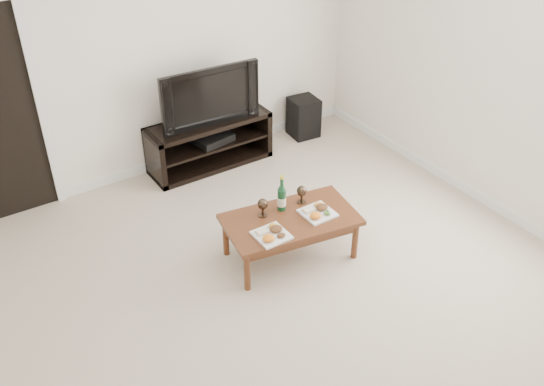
% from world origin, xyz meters
% --- Properties ---
extents(floor, '(5.50, 5.50, 0.00)m').
position_xyz_m(floor, '(0.00, 0.00, 0.00)').
color(floor, '#BDB398').
rests_on(floor, ground).
extents(back_wall, '(5.00, 0.04, 2.60)m').
position_xyz_m(back_wall, '(0.00, 2.77, 1.30)').
color(back_wall, white).
rests_on(back_wall, ground).
extents(media_console, '(1.36, 0.45, 0.55)m').
position_xyz_m(media_console, '(0.55, 2.50, 0.28)').
color(media_console, black).
rests_on(media_console, ground).
extents(television, '(1.10, 0.21, 0.63)m').
position_xyz_m(television, '(0.55, 2.50, 0.86)').
color(television, black).
rests_on(television, media_console).
extents(av_receiver, '(0.44, 0.36, 0.08)m').
position_xyz_m(av_receiver, '(0.59, 2.48, 0.33)').
color(av_receiver, black).
rests_on(av_receiver, media_console).
extents(subwoofer, '(0.35, 0.35, 0.47)m').
position_xyz_m(subwoofer, '(1.83, 2.50, 0.24)').
color(subwoofer, black).
rests_on(subwoofer, ground).
extents(coffee_table, '(1.24, 0.81, 0.42)m').
position_xyz_m(coffee_table, '(0.38, 0.70, 0.21)').
color(coffee_table, '#542C17').
rests_on(coffee_table, ground).
extents(plate_left, '(0.27, 0.27, 0.07)m').
position_xyz_m(plate_left, '(0.10, 0.57, 0.45)').
color(plate_left, white).
rests_on(plate_left, coffee_table).
extents(plate_right, '(0.27, 0.27, 0.07)m').
position_xyz_m(plate_right, '(0.61, 0.61, 0.45)').
color(plate_right, white).
rests_on(plate_right, coffee_table).
extents(wine_bottle, '(0.07, 0.07, 0.35)m').
position_xyz_m(wine_bottle, '(0.39, 0.84, 0.59)').
color(wine_bottle, '#103D20').
rests_on(wine_bottle, coffee_table).
extents(goblet_left, '(0.09, 0.09, 0.17)m').
position_xyz_m(goblet_left, '(0.20, 0.86, 0.51)').
color(goblet_left, '#382A1E').
rests_on(goblet_left, coffee_table).
extents(goblet_right, '(0.09, 0.09, 0.17)m').
position_xyz_m(goblet_right, '(0.60, 0.84, 0.51)').
color(goblet_right, '#382A1E').
rests_on(goblet_right, coffee_table).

